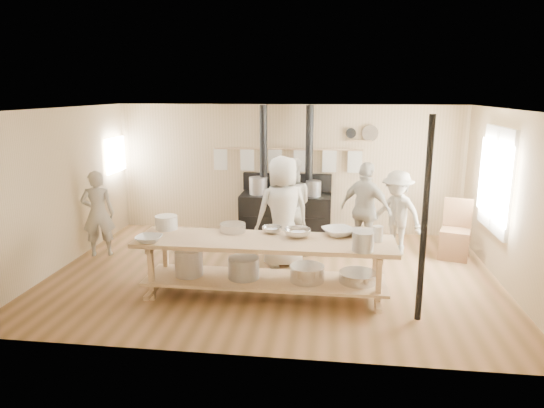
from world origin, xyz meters
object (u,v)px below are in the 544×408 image
prep_table (264,262)px  cook_by_window (397,213)px  cook_left (290,207)px  stove (285,210)px  cook_far_left (98,214)px  roasting_pan (367,233)px  cook_center (283,212)px  cook_right (366,210)px  chair (455,241)px

prep_table → cook_by_window: (2.06, 2.09, 0.24)m
prep_table → cook_left: size_ratio=2.07×
stove → cook_far_left: (-3.14, -1.61, 0.24)m
cook_left → roasting_pan: bearing=121.1°
cook_far_left → cook_center: cook_center is taller
cook_far_left → cook_left: 3.37m
cook_left → roasting_pan: cook_left is taller
prep_table → cook_far_left: 3.45m
stove → cook_right: (1.51, -1.06, 0.32)m
cook_left → cook_right: bearing=174.7°
prep_table → roasting_pan: bearing=13.0°
cook_left → cook_far_left: bearing=1.7°
cook_center → chair: (2.95, 0.75, -0.62)m
prep_table → cook_right: 2.49m
prep_table → roasting_pan: size_ratio=8.72×
cook_right → chair: size_ratio=1.64×
cook_by_window → roasting_pan: 1.87m
roasting_pan → cook_far_left: bearing=166.7°
cook_left → roasting_pan: (1.24, -1.59, 0.03)m
cook_right → cook_by_window: size_ratio=1.11×
prep_table → cook_right: (1.51, 1.96, 0.32)m
prep_table → cook_center: size_ratio=1.95×
cook_center → chair: cook_center is taller
cook_by_window → roasting_pan: (-0.63, -1.76, 0.14)m
stove → prep_table: bearing=-90.0°
cook_by_window → chair: size_ratio=1.48×
cook_center → roasting_pan: size_ratio=4.48×
cook_right → cook_by_window: 0.57m
cook_center → prep_table: bearing=59.1°
cook_right → roasting_pan: bearing=121.1°
cook_far_left → cook_by_window: cook_far_left is taller
prep_table → cook_far_left: size_ratio=2.35×
roasting_pan → cook_right: bearing=87.1°
cook_right → chair: bearing=-142.4°
cook_center → roasting_pan: (1.30, -0.97, -0.03)m
stove → cook_center: stove is taller
cook_far_left → cook_by_window: 5.25m
prep_table → cook_center: 1.37m
roasting_pan → stove: bearing=118.0°
prep_table → cook_right: cook_right is taller
prep_table → chair: (3.07, 2.05, -0.22)m
prep_table → cook_center: cook_center is taller
cook_center → cook_far_left: bearing=-27.2°
cook_left → cook_center: cook_center is taller
chair → roasting_pan: size_ratio=2.49×
chair → cook_by_window: bearing=-164.0°
stove → prep_table: size_ratio=0.72×
cook_far_left → cook_right: (4.65, 0.55, 0.08)m
cook_far_left → prep_table: bearing=136.6°
cook_right → cook_by_window: (0.55, 0.13, -0.08)m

